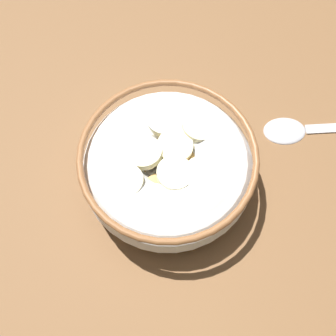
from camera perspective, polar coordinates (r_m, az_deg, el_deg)
ground_plane at (r=42.76cm, az=0.00°, el=-2.23°), size 99.03×99.03×2.00cm
cereal_bowl at (r=38.92cm, az=-0.01°, el=0.12°), size 15.45×15.45×5.93cm
spoon at (r=46.09cm, az=17.37°, el=4.94°), size 13.68×9.62×0.80cm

